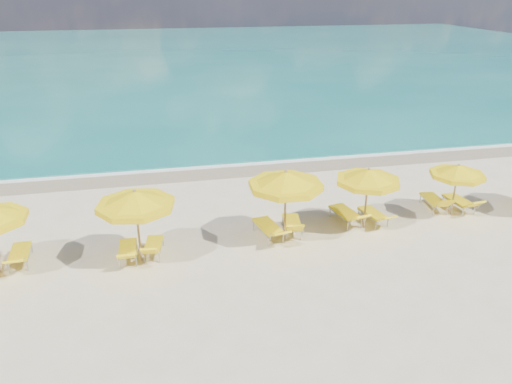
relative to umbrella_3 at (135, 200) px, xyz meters
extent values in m
plane|color=beige|center=(4.24, 0.54, -2.13)|extent=(120.00, 120.00, 0.00)
cube|color=#136E65|center=(4.24, 48.54, -2.13)|extent=(120.00, 80.00, 0.30)
cube|color=tan|center=(4.24, 7.94, -2.13)|extent=(120.00, 2.60, 0.01)
cube|color=white|center=(4.24, 8.74, -2.13)|extent=(120.00, 1.20, 0.03)
cube|color=white|center=(-1.76, 17.54, -2.13)|extent=(14.00, 0.36, 0.05)
cube|color=white|center=(12.24, 24.54, -2.13)|extent=(18.00, 0.30, 0.05)
cylinder|color=#A07E50|center=(0.00, 0.00, -0.94)|extent=(0.07, 0.07, 2.40)
cone|color=yellow|center=(0.00, 0.00, 0.07)|extent=(2.89, 2.89, 0.48)
cylinder|color=yellow|center=(0.00, 0.00, -0.16)|extent=(2.92, 2.92, 0.19)
sphere|color=#A07E50|center=(0.00, 0.00, 0.32)|extent=(0.11, 0.11, 0.11)
cylinder|color=#A07E50|center=(4.91, 0.42, -0.89)|extent=(0.08, 0.08, 2.49)
cone|color=yellow|center=(4.91, 0.42, 0.16)|extent=(3.28, 3.28, 0.50)
cylinder|color=yellow|center=(4.91, 0.42, -0.09)|extent=(3.31, 3.31, 0.20)
sphere|color=#A07E50|center=(4.91, 0.42, 0.41)|extent=(0.11, 0.11, 0.11)
cylinder|color=#A07E50|center=(8.00, 0.68, -1.01)|extent=(0.07, 0.07, 2.24)
cone|color=yellow|center=(8.00, 0.68, -0.07)|extent=(2.32, 2.32, 0.45)
cylinder|color=yellow|center=(8.00, 0.68, -0.29)|extent=(2.34, 2.34, 0.18)
sphere|color=#A07E50|center=(8.00, 0.68, 0.16)|extent=(0.10, 0.10, 0.10)
cylinder|color=#A07E50|center=(11.78, 1.04, -1.14)|extent=(0.06, 0.06, 1.99)
cone|color=yellow|center=(11.78, 1.04, -0.30)|extent=(2.11, 2.11, 0.40)
cylinder|color=yellow|center=(11.78, 1.04, -0.49)|extent=(2.12, 2.12, 0.16)
sphere|color=#A07E50|center=(11.78, 1.04, -0.09)|extent=(0.09, 0.09, 0.09)
cube|color=yellow|center=(-3.77, 0.74, -1.76)|extent=(0.66, 1.32, 0.08)
cube|color=yellow|center=(-3.71, -0.16, -1.61)|extent=(0.61, 0.60, 0.37)
cube|color=yellow|center=(-0.40, 0.28, -1.77)|extent=(0.56, 1.25, 0.08)
cube|color=yellow|center=(-0.41, -0.58, -1.60)|extent=(0.56, 0.52, 0.41)
cube|color=yellow|center=(0.42, 0.40, -1.79)|extent=(0.71, 1.26, 0.07)
cube|color=yellow|center=(0.30, -0.39, -1.60)|extent=(0.60, 0.54, 0.43)
cube|color=yellow|center=(4.39, 0.80, -1.73)|extent=(0.87, 1.48, 0.09)
cube|color=yellow|center=(4.58, -0.16, -1.57)|extent=(0.73, 0.72, 0.38)
cube|color=yellow|center=(5.32, 0.95, -1.75)|extent=(0.80, 1.40, 0.08)
cube|color=yellow|center=(5.18, 0.07, -1.54)|extent=(0.67, 0.60, 0.48)
cube|color=yellow|center=(7.49, 1.31, -1.73)|extent=(0.85, 1.48, 0.09)
cube|color=yellow|center=(7.66, 0.36, -1.55)|extent=(0.71, 0.69, 0.43)
cube|color=yellow|center=(8.51, 1.10, -1.78)|extent=(0.75, 1.31, 0.08)
cube|color=yellow|center=(8.66, 0.25, -1.62)|extent=(0.63, 0.62, 0.37)
cube|color=yellow|center=(11.38, 1.71, -1.75)|extent=(0.73, 1.39, 0.08)
cube|color=yellow|center=(11.29, 0.82, -1.53)|extent=(0.64, 0.58, 0.48)
cube|color=yellow|center=(12.31, 1.45, -1.76)|extent=(0.71, 1.35, 0.08)
cube|color=yellow|center=(12.41, 0.57, -1.57)|extent=(0.63, 0.59, 0.44)
camera|label=1|loc=(0.66, -14.50, 6.18)|focal=35.00mm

